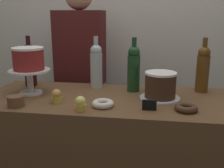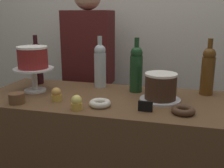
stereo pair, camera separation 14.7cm
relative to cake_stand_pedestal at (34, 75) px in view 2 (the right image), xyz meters
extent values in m
cube|color=silver|center=(0.49, 0.86, 0.29)|extent=(6.00, 0.05, 2.60)
cylinder|color=silver|center=(0.00, 0.00, -0.09)|extent=(0.13, 0.13, 0.01)
cylinder|color=silver|center=(0.00, 0.00, -0.03)|extent=(0.04, 0.04, 0.12)
cylinder|color=silver|center=(0.00, 0.00, 0.04)|extent=(0.24, 0.24, 0.01)
cylinder|color=maroon|center=(0.00, 0.00, 0.10)|extent=(0.18, 0.18, 0.12)
cylinder|color=white|center=(0.00, 0.00, 0.17)|extent=(0.18, 0.18, 0.01)
cylinder|color=silver|center=(0.75, 0.01, -0.09)|extent=(0.22, 0.22, 0.01)
cylinder|color=#3D2619|center=(0.75, 0.01, -0.02)|extent=(0.17, 0.17, 0.13)
cylinder|color=white|center=(0.75, 0.01, 0.05)|extent=(0.17, 0.17, 0.01)
cylinder|color=#5B3814|center=(1.00, 0.20, 0.01)|extent=(0.08, 0.08, 0.22)
sphere|color=#5B3814|center=(1.00, 0.20, 0.14)|extent=(0.07, 0.07, 0.07)
cylinder|color=#5B3814|center=(1.00, 0.20, 0.19)|extent=(0.03, 0.03, 0.08)
cylinder|color=black|center=(-0.08, 0.18, 0.01)|extent=(0.08, 0.08, 0.22)
sphere|color=black|center=(-0.08, 0.18, 0.14)|extent=(0.07, 0.07, 0.07)
cylinder|color=black|center=(-0.08, 0.18, 0.19)|extent=(0.03, 0.03, 0.08)
cylinder|color=#193D1E|center=(0.60, 0.15, 0.01)|extent=(0.08, 0.08, 0.22)
sphere|color=#193D1E|center=(0.60, 0.15, 0.14)|extent=(0.07, 0.07, 0.07)
cylinder|color=#193D1E|center=(0.60, 0.15, 0.19)|extent=(0.03, 0.03, 0.08)
cylinder|color=#B2BCC1|center=(0.35, 0.20, 0.01)|extent=(0.08, 0.08, 0.22)
sphere|color=#B2BCC1|center=(0.35, 0.20, 0.14)|extent=(0.07, 0.07, 0.07)
cylinder|color=#B2BCC1|center=(0.35, 0.20, 0.19)|extent=(0.03, 0.03, 0.08)
cylinder|color=gold|center=(0.37, -0.24, -0.08)|extent=(0.06, 0.06, 0.03)
sphere|color=#EFDB6B|center=(0.37, -0.24, -0.05)|extent=(0.05, 0.05, 0.05)
cylinder|color=gold|center=(0.21, -0.14, -0.08)|extent=(0.06, 0.06, 0.03)
sphere|color=#CC9347|center=(0.21, -0.14, -0.05)|extent=(0.05, 0.05, 0.05)
torus|color=silver|center=(0.46, -0.16, -0.08)|extent=(0.11, 0.11, 0.03)
torus|color=#472D1E|center=(0.88, -0.16, -0.08)|extent=(0.11, 0.11, 0.03)
cylinder|color=brown|center=(0.03, -0.23, -0.09)|extent=(0.08, 0.08, 0.01)
cylinder|color=brown|center=(0.03, -0.23, -0.08)|extent=(0.08, 0.08, 0.01)
cylinder|color=brown|center=(0.03, -0.23, -0.07)|extent=(0.08, 0.08, 0.01)
cylinder|color=brown|center=(0.03, -0.23, -0.06)|extent=(0.08, 0.08, 0.01)
cylinder|color=brown|center=(0.03, -0.23, -0.05)|extent=(0.08, 0.08, 0.01)
cube|color=black|center=(0.70, -0.18, -0.07)|extent=(0.07, 0.01, 0.05)
cube|color=black|center=(0.16, 0.53, -0.59)|extent=(0.28, 0.18, 0.85)
cube|color=#4C1919|center=(0.16, 0.53, 0.11)|extent=(0.36, 0.22, 0.55)
camera|label=1|loc=(0.70, -1.42, 0.35)|focal=42.54mm
camera|label=2|loc=(0.85, -1.39, 0.35)|focal=42.54mm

